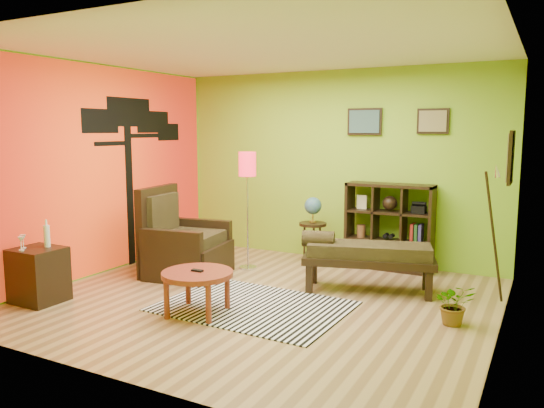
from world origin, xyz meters
The scene contains 11 objects.
ground centered at (0.00, 0.00, 0.00)m, with size 5.00×5.00×0.00m, color #A68355.
room_shell centered at (-0.09, 0.01, 1.80)m, with size 5.04×4.54×2.82m.
zebra_rug centered at (0.04, -0.26, 0.01)m, with size 2.00×1.44×0.01m, color white.
coffee_table centered at (-0.37, -0.73, 0.40)m, with size 0.75×0.75×0.48m.
armchair centered at (-1.46, 0.44, 0.36)m, with size 1.10×1.11×1.18m.
side_cabinet centered at (-2.20, -1.24, 0.32)m, with size 0.52×0.48×0.93m.
floor_lamp centered at (-0.84, 1.11, 1.32)m, with size 0.25×0.25×1.64m.
globe_table centered at (-0.17, 1.83, 0.74)m, with size 0.40×0.40×0.97m.
cube_shelf centered at (0.91, 2.03, 0.60)m, with size 1.20×0.35×1.20m.
bench centered at (0.94, 0.86, 0.46)m, with size 1.64×0.96×0.72m.
potted_plant centered at (2.08, 0.22, 0.17)m, with size 0.39×0.43×0.33m, color #26661E.
Camera 1 is at (2.85, -5.14, 1.94)m, focal length 35.00 mm.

